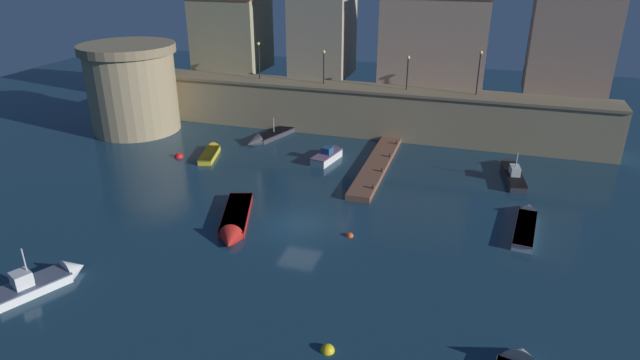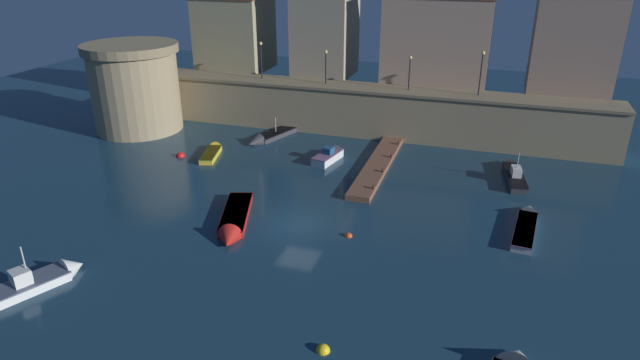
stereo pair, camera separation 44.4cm
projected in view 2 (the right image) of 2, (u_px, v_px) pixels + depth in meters
name	position (u px, v px, depth m)	size (l,w,h in m)	color
ground_plane	(298.00, 225.00, 35.04)	(107.19, 107.19, 0.00)	#19384C
quay_wall	(369.00, 110.00, 51.19)	(43.87, 3.72, 4.56)	#9E8966
old_town_backdrop	(377.00, 34.00, 52.46)	(40.45, 6.22, 9.23)	tan
fortress_tower	(135.00, 87.00, 51.72)	(8.86, 8.86, 8.30)	#9E8966
pier_dock	(378.00, 166.00, 43.92)	(1.80, 13.35, 0.70)	brown
quay_lamp_0	(261.00, 55.00, 52.41)	(0.32, 0.32, 3.57)	black
quay_lamp_1	(326.00, 61.00, 50.65)	(0.32, 0.32, 3.14)	black
quay_lamp_2	(410.00, 67.00, 48.43)	(0.32, 0.32, 3.07)	black
quay_lamp_3	(482.00, 67.00, 46.51)	(0.32, 0.32, 3.84)	black
moored_boat_0	(44.00, 278.00, 28.89)	(3.38, 4.95, 3.05)	white
moored_boat_2	(233.00, 223.00, 34.74)	(3.72, 7.20, 1.51)	red
moored_boat_3	(513.00, 172.00, 42.30)	(2.03, 6.63, 2.66)	#333338
moored_boat_4	(268.00, 137.00, 50.36)	(3.46, 6.64, 2.33)	#333338
moored_boat_5	(213.00, 151.00, 46.85)	(2.28, 4.87, 1.06)	gold
moored_boat_6	(526.00, 223.00, 34.76)	(1.84, 6.59, 1.11)	silver
moored_boat_7	(331.00, 155.00, 45.69)	(2.09, 4.44, 1.48)	white
mooring_buoy_0	(323.00, 351.00, 24.21)	(0.64, 0.64, 0.64)	yellow
mooring_buoy_1	(349.00, 236.00, 33.72)	(0.47, 0.47, 0.47)	#EA4C19
mooring_buoy_2	(181.00, 156.00, 46.44)	(0.78, 0.78, 0.78)	red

